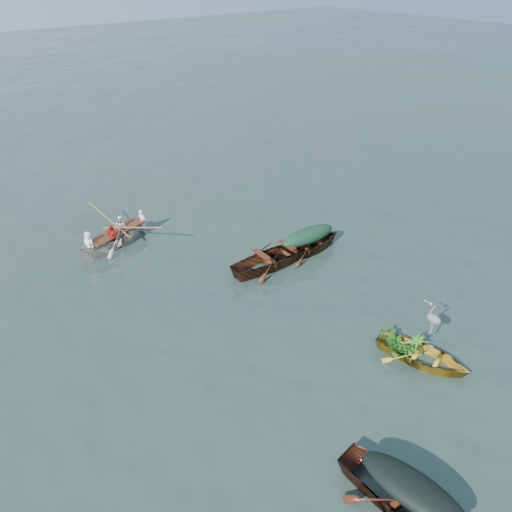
{
  "coord_description": "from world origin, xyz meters",
  "views": [
    {
      "loc": [
        -9.38,
        -7.19,
        8.81
      ],
      "look_at": [
        -0.86,
        3.53,
        0.5
      ],
      "focal_mm": 35.0,
      "sensor_mm": 36.0,
      "label": 1
    }
  ],
  "objects_px": {
    "green_tarp_boat": "(307,252)",
    "rowed_boat": "(119,243)",
    "dark_covered_boat": "(408,511)",
    "open_wooden_boat": "(274,266)",
    "heron": "(433,323)",
    "yellow_dinghy": "(421,361)"
  },
  "relations": [
    {
      "from": "dark_covered_boat",
      "to": "heron",
      "type": "height_order",
      "value": "heron"
    },
    {
      "from": "yellow_dinghy",
      "to": "green_tarp_boat",
      "type": "height_order",
      "value": "green_tarp_boat"
    },
    {
      "from": "yellow_dinghy",
      "to": "heron",
      "type": "height_order",
      "value": "heron"
    },
    {
      "from": "green_tarp_boat",
      "to": "heron",
      "type": "distance_m",
      "value": 5.67
    },
    {
      "from": "rowed_boat",
      "to": "yellow_dinghy",
      "type": "bearing_deg",
      "value": 179.77
    },
    {
      "from": "green_tarp_boat",
      "to": "heron",
      "type": "height_order",
      "value": "heron"
    },
    {
      "from": "heron",
      "to": "dark_covered_boat",
      "type": "bearing_deg",
      "value": -164.1
    },
    {
      "from": "green_tarp_boat",
      "to": "heron",
      "type": "xyz_separation_m",
      "value": [
        -0.95,
        -5.53,
        0.85
      ]
    },
    {
      "from": "green_tarp_boat",
      "to": "rowed_boat",
      "type": "bearing_deg",
      "value": 48.34
    },
    {
      "from": "dark_covered_boat",
      "to": "green_tarp_boat",
      "type": "height_order",
      "value": "dark_covered_boat"
    },
    {
      "from": "dark_covered_boat",
      "to": "open_wooden_boat",
      "type": "relative_size",
      "value": 0.88
    },
    {
      "from": "heron",
      "to": "open_wooden_boat",
      "type": "bearing_deg",
      "value": 79.92
    },
    {
      "from": "yellow_dinghy",
      "to": "green_tarp_boat",
      "type": "bearing_deg",
      "value": 60.53
    },
    {
      "from": "yellow_dinghy",
      "to": "open_wooden_boat",
      "type": "distance_m",
      "value": 5.78
    },
    {
      "from": "rowed_boat",
      "to": "heron",
      "type": "distance_m",
      "value": 10.9
    },
    {
      "from": "rowed_boat",
      "to": "heron",
      "type": "relative_size",
      "value": 4.45
    },
    {
      "from": "dark_covered_boat",
      "to": "green_tarp_boat",
      "type": "xyz_separation_m",
      "value": [
        4.99,
        7.96,
        0.0
      ]
    },
    {
      "from": "yellow_dinghy",
      "to": "rowed_boat",
      "type": "distance_m",
      "value": 10.88
    },
    {
      "from": "green_tarp_boat",
      "to": "open_wooden_boat",
      "type": "xyz_separation_m",
      "value": [
        -1.44,
        0.06,
        0.0
      ]
    },
    {
      "from": "yellow_dinghy",
      "to": "open_wooden_boat",
      "type": "relative_size",
      "value": 0.67
    },
    {
      "from": "yellow_dinghy",
      "to": "heron",
      "type": "distance_m",
      "value": 1.01
    },
    {
      "from": "open_wooden_boat",
      "to": "rowed_boat",
      "type": "distance_m",
      "value": 5.68
    }
  ]
}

